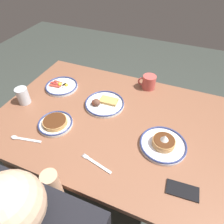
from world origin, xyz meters
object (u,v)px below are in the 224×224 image
(plate_center_pancakes, at_px, (62,86))
(fork_near, at_px, (96,164))
(plate_far_companion, at_px, (163,144))
(drinking_glass, at_px, (23,96))
(coffee_mug, at_px, (149,82))
(tea_spoon, at_px, (22,139))
(cell_phone, at_px, (182,190))
(plate_far_side, at_px, (55,123))
(plate_near_main, at_px, (104,103))

(plate_center_pancakes, distance_m, fork_near, 0.71)
(plate_far_companion, xyz_separation_m, drinking_glass, (0.94, -0.01, 0.03))
(coffee_mug, relative_size, tea_spoon, 0.71)
(plate_far_companion, height_order, fork_near, plate_far_companion)
(cell_phone, xyz_separation_m, tea_spoon, (0.88, 0.04, 0.00))
(drinking_glass, relative_size, tea_spoon, 0.62)
(plate_far_side, relative_size, tea_spoon, 1.14)
(plate_near_main, xyz_separation_m, plate_far_side, (0.19, 0.27, 0.00))
(cell_phone, relative_size, fork_near, 0.80)
(plate_center_pancakes, distance_m, plate_far_companion, 0.84)
(plate_near_main, height_order, plate_far_side, plate_near_main)
(plate_far_side, bearing_deg, cell_phone, 170.46)
(plate_far_companion, relative_size, cell_phone, 1.76)
(plate_near_main, xyz_separation_m, cell_phone, (-0.57, 0.40, -0.01))
(plate_near_main, bearing_deg, plate_far_companion, 156.60)
(plate_near_main, height_order, cell_phone, plate_near_main)
(plate_center_pancakes, xyz_separation_m, fork_near, (-0.51, 0.49, -0.01))
(coffee_mug, relative_size, fork_near, 0.71)
(coffee_mug, height_order, tea_spoon, coffee_mug)
(cell_phone, relative_size, tea_spoon, 0.80)
(coffee_mug, bearing_deg, plate_near_main, 53.78)
(plate_far_side, relative_size, drinking_glass, 1.85)
(plate_center_pancakes, bearing_deg, tea_spoon, 96.70)
(tea_spoon, bearing_deg, plate_center_pancakes, -83.30)
(plate_far_companion, height_order, cell_phone, plate_far_companion)
(plate_center_pancakes, bearing_deg, plate_near_main, 170.50)
(fork_near, bearing_deg, coffee_mug, -95.79)
(plate_center_pancakes, xyz_separation_m, tea_spoon, (-0.06, 0.50, -0.01))
(cell_phone, bearing_deg, plate_center_pancakes, -30.51)
(plate_near_main, relative_size, plate_center_pancakes, 1.12)
(plate_far_companion, distance_m, tea_spoon, 0.78)
(plate_near_main, height_order, coffee_mug, coffee_mug)
(coffee_mug, bearing_deg, cell_phone, 116.19)
(coffee_mug, xyz_separation_m, tea_spoon, (0.53, 0.74, -0.05))
(coffee_mug, bearing_deg, plate_far_companion, 113.45)
(coffee_mug, xyz_separation_m, cell_phone, (-0.35, 0.70, -0.05))
(cell_phone, bearing_deg, plate_far_side, -13.62)
(coffee_mug, distance_m, drinking_glass, 0.87)
(plate_near_main, relative_size, plate_far_companion, 1.03)
(plate_center_pancakes, relative_size, tea_spoon, 1.29)
(plate_far_side, bearing_deg, plate_center_pancakes, -62.69)
(plate_far_side, bearing_deg, fork_near, 156.30)
(coffee_mug, height_order, drinking_glass, drinking_glass)
(plate_near_main, distance_m, tea_spoon, 0.54)
(plate_far_side, height_order, fork_near, plate_far_side)
(plate_near_main, relative_size, drinking_glass, 2.33)
(plate_near_main, relative_size, fork_near, 1.45)
(drinking_glass, xyz_separation_m, cell_phone, (-1.07, 0.23, -0.05))
(plate_near_main, distance_m, fork_near, 0.45)
(drinking_glass, relative_size, fork_near, 0.62)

